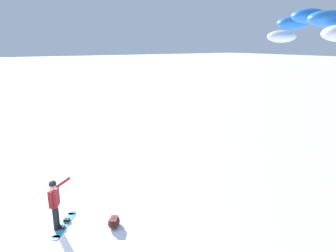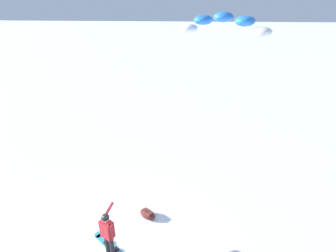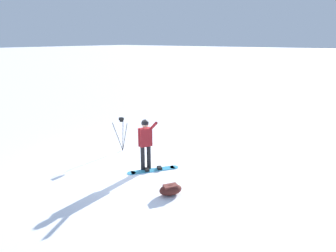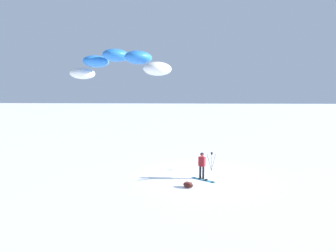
% 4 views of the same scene
% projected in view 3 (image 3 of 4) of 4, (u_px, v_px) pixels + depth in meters
% --- Properties ---
extents(ground_plane, '(300.00, 300.00, 0.00)m').
position_uv_depth(ground_plane, '(131.00, 165.00, 10.42)').
color(ground_plane, white).
extents(snowboarder, '(0.47, 0.78, 1.78)m').
position_uv_depth(snowboarder, '(145.00, 139.00, 9.80)').
color(snowboarder, black).
rests_on(snowboarder, ground_plane).
extents(snowboard, '(1.50, 1.14, 0.10)m').
position_uv_depth(snowboard, '(153.00, 170.00, 10.02)').
color(snowboard, teal).
rests_on(snowboard, ground_plane).
extents(gear_bag_large, '(0.77, 0.69, 0.31)m').
position_uv_depth(gear_bag_large, '(171.00, 189.00, 8.42)').
color(gear_bag_large, '#4C1E19').
rests_on(gear_bag_large, ground_plane).
extents(camera_tripod, '(0.65, 0.60, 1.35)m').
position_uv_depth(camera_tripod, '(122.00, 127.00, 11.55)').
color(camera_tripod, '#262628').
rests_on(camera_tripod, ground_plane).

